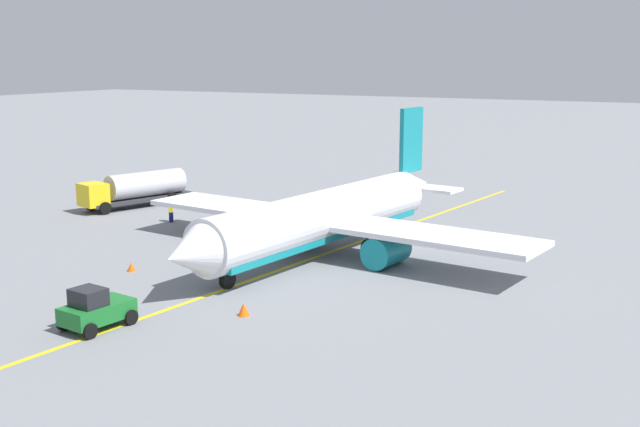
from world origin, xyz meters
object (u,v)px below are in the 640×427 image
(fuel_tanker, at_px, (136,188))
(airplane, at_px, (324,218))
(safety_cone_wingtip, at_px, (131,267))
(refueling_worker, at_px, (171,212))
(pushback_tug, at_px, (95,309))
(safety_cone_nose, at_px, (244,309))

(fuel_tanker, bearing_deg, airplane, 71.88)
(airplane, xyz_separation_m, safety_cone_wingtip, (9.75, -8.95, -2.29))
(safety_cone_wingtip, bearing_deg, refueling_worker, -151.11)
(refueling_worker, bearing_deg, pushback_tug, 30.10)
(fuel_tanker, height_order, refueling_worker, fuel_tanker)
(pushback_tug, bearing_deg, fuel_tanker, -142.81)
(refueling_worker, bearing_deg, airplane, 77.05)
(safety_cone_nose, bearing_deg, fuel_tanker, -129.79)
(fuel_tanker, distance_m, safety_cone_wingtip, 22.72)
(refueling_worker, xyz_separation_m, safety_cone_nose, (17.62, 18.80, -0.46))
(fuel_tanker, height_order, pushback_tug, fuel_tanker)
(refueling_worker, bearing_deg, safety_cone_nose, 46.85)
(safety_cone_nose, bearing_deg, refueling_worker, -133.15)
(airplane, height_order, safety_cone_wingtip, airplane)
(pushback_tug, xyz_separation_m, safety_cone_wingtip, (-9.30, -5.77, -0.70))
(safety_cone_nose, xyz_separation_m, safety_cone_wingtip, (-4.10, -11.34, -0.05))
(refueling_worker, distance_m, safety_cone_nose, 25.77)
(safety_cone_wingtip, bearing_deg, pushback_tug, 31.81)
(safety_cone_wingtip, bearing_deg, safety_cone_nose, 70.13)
(airplane, relative_size, safety_cone_wingtip, 50.74)
(refueling_worker, bearing_deg, fuel_tanker, -118.98)
(airplane, bearing_deg, fuel_tanker, -108.12)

